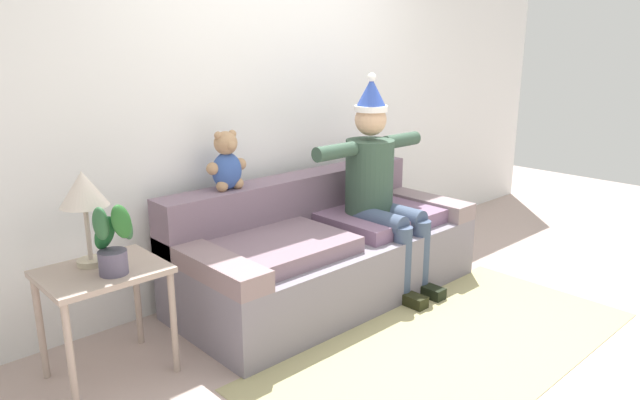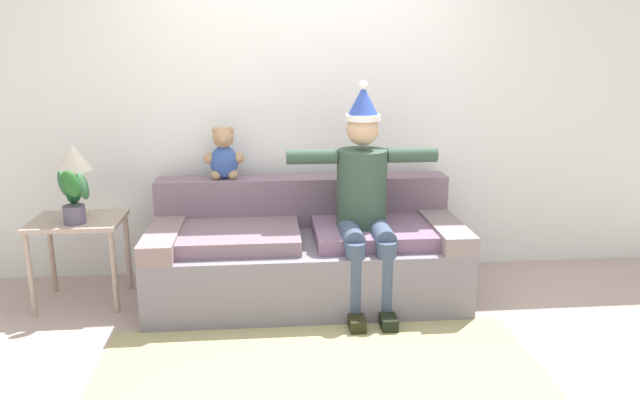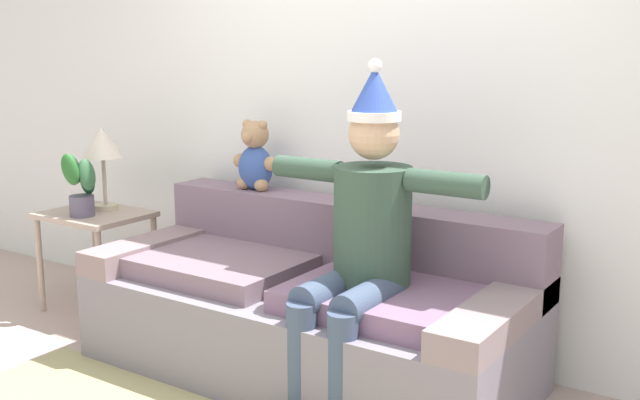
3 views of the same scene
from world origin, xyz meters
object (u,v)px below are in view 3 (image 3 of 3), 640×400
object	(u,v)px
couch	(310,309)
side_table	(96,228)
teddy_bear	(255,159)
table_lamp	(102,146)
potted_plant	(80,185)
person_seated	(362,237)

from	to	relation	value
couch	side_table	distance (m)	1.55
couch	teddy_bear	distance (m)	0.91
couch	table_lamp	xyz separation A→B (m)	(-1.55, 0.10, 0.67)
side_table	couch	bearing A→B (deg)	-0.22
side_table	potted_plant	bearing A→B (deg)	-76.12
table_lamp	potted_plant	world-z (taller)	table_lamp
side_table	table_lamp	xyz separation A→B (m)	(-0.01, 0.09, 0.47)
table_lamp	potted_plant	xyz separation A→B (m)	(0.04, -0.21, -0.20)
couch	person_seated	bearing A→B (deg)	-23.27
teddy_bear	potted_plant	bearing A→B (deg)	-156.72
person_seated	table_lamp	bearing A→B (deg)	172.24
person_seated	side_table	size ratio (longest dim) A/B	2.52
table_lamp	teddy_bear	bearing A→B (deg)	11.43
couch	teddy_bear	world-z (taller)	teddy_bear
couch	potted_plant	bearing A→B (deg)	-175.97
couch	side_table	size ratio (longest dim) A/B	3.56
teddy_bear	table_lamp	bearing A→B (deg)	-168.57
couch	table_lamp	bearing A→B (deg)	176.29
teddy_bear	table_lamp	world-z (taller)	teddy_bear
teddy_bear	side_table	size ratio (longest dim) A/B	0.64
table_lamp	person_seated	bearing A→B (deg)	-7.76
person_seated	table_lamp	world-z (taller)	person_seated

